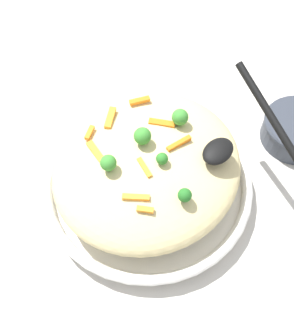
% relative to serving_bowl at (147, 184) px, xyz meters
% --- Properties ---
extents(ground_plane, '(2.40, 2.40, 0.00)m').
position_rel_serving_bowl_xyz_m(ground_plane, '(0.00, 0.00, -0.02)').
color(ground_plane, beige).
extents(serving_bowl, '(0.36, 0.36, 0.04)m').
position_rel_serving_bowl_xyz_m(serving_bowl, '(0.00, 0.00, 0.00)').
color(serving_bowl, white).
rests_on(serving_bowl, ground_plane).
extents(pasta_mound, '(0.32, 0.29, 0.09)m').
position_rel_serving_bowl_xyz_m(pasta_mound, '(0.00, 0.00, 0.06)').
color(pasta_mound, '#DBC689').
rests_on(pasta_mound, serving_bowl).
extents(carrot_piece_0, '(0.02, 0.04, 0.01)m').
position_rel_serving_bowl_xyz_m(carrot_piece_0, '(-0.05, 0.06, 0.10)').
color(carrot_piece_0, orange).
rests_on(carrot_piece_0, pasta_mound).
extents(carrot_piece_1, '(0.04, 0.03, 0.01)m').
position_rel_serving_bowl_xyz_m(carrot_piece_1, '(0.01, 0.09, 0.10)').
color(carrot_piece_1, orange).
rests_on(carrot_piece_1, pasta_mound).
extents(carrot_piece_2, '(0.03, 0.02, 0.01)m').
position_rel_serving_bowl_xyz_m(carrot_piece_2, '(-0.03, 0.09, 0.10)').
color(carrot_piece_2, orange).
rests_on(carrot_piece_2, pasta_mound).
extents(carrot_piece_3, '(0.02, 0.02, 0.01)m').
position_rel_serving_bowl_xyz_m(carrot_piece_3, '(-0.07, -0.06, 0.10)').
color(carrot_piece_3, orange).
rests_on(carrot_piece_3, pasta_mound).
extents(carrot_piece_4, '(0.02, 0.04, 0.01)m').
position_rel_serving_bowl_xyz_m(carrot_piece_4, '(-0.02, -0.02, 0.10)').
color(carrot_piece_4, orange).
rests_on(carrot_piece_4, pasta_mound).
extents(carrot_piece_5, '(0.03, 0.04, 0.01)m').
position_rel_serving_bowl_xyz_m(carrot_piece_5, '(-0.07, -0.04, 0.10)').
color(carrot_piece_5, orange).
rests_on(carrot_piece_5, pasta_mound).
extents(carrot_piece_6, '(0.04, 0.02, 0.01)m').
position_rel_serving_bowl_xyz_m(carrot_piece_6, '(0.04, -0.03, 0.10)').
color(carrot_piece_6, orange).
rests_on(carrot_piece_6, pasta_mound).
extents(carrot_piece_7, '(0.03, 0.04, 0.01)m').
position_rel_serving_bowl_xyz_m(carrot_piece_7, '(0.06, 0.02, 0.10)').
color(carrot_piece_7, orange).
rests_on(carrot_piece_7, pasta_mound).
extents(carrot_piece_8, '(0.03, 0.03, 0.01)m').
position_rel_serving_bowl_xyz_m(carrot_piece_8, '(0.07, 0.08, 0.10)').
color(carrot_piece_8, orange).
rests_on(carrot_piece_8, pasta_mound).
extents(broccoli_floret_0, '(0.02, 0.02, 0.03)m').
position_rel_serving_bowl_xyz_m(broccoli_floret_0, '(-0.06, 0.02, 0.12)').
color(broccoli_floret_0, '#377928').
rests_on(broccoli_floret_0, pasta_mound).
extents(broccoli_floret_1, '(0.02, 0.02, 0.02)m').
position_rel_serving_bowl_xyz_m(broccoli_floret_1, '(-0.02, -0.09, 0.11)').
color(broccoli_floret_1, '#205B1C').
rests_on(broccoli_floret_1, pasta_mound).
extents(broccoli_floret_2, '(0.02, 0.02, 0.02)m').
position_rel_serving_bowl_xyz_m(broccoli_floret_2, '(0.00, -0.03, 0.11)').
color(broccoli_floret_2, '#296820').
rests_on(broccoli_floret_2, pasta_mound).
extents(broccoli_floret_3, '(0.03, 0.03, 0.03)m').
position_rel_serving_bowl_xyz_m(broccoli_floret_3, '(0.08, -0.00, 0.11)').
color(broccoli_floret_3, '#377928').
rests_on(broccoli_floret_3, pasta_mound).
extents(broccoli_floret_4, '(0.03, 0.03, 0.03)m').
position_rel_serving_bowl_xyz_m(broccoli_floret_4, '(0.01, 0.02, 0.12)').
color(broccoli_floret_4, '#377928').
rests_on(broccoli_floret_4, pasta_mound).
extents(serving_spoon, '(0.15, 0.18, 0.07)m').
position_rel_serving_bowl_xyz_m(serving_spoon, '(0.10, -0.09, 0.12)').
color(serving_spoon, black).
rests_on(serving_spoon, pasta_mound).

